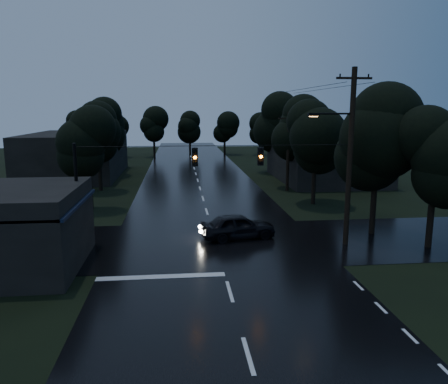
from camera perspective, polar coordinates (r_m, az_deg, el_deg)
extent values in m
plane|color=black|center=(14.87, 3.18, -20.61)|extent=(160.00, 160.00, 0.00)
cube|color=black|center=(43.27, -3.15, 0.44)|extent=(12.00, 120.00, 0.02)
cube|color=black|center=(25.80, -1.09, -6.69)|extent=(60.00, 9.00, 0.02)
cube|color=black|center=(23.37, -25.66, -1.51)|extent=(6.00, 7.00, 0.12)
cube|color=black|center=(22.54, -18.46, -1.42)|extent=(0.30, 7.00, 0.15)
cylinder|color=black|center=(20.20, -20.54, -7.93)|extent=(0.10, 0.10, 3.00)
cylinder|color=black|center=(25.81, -17.27, -3.72)|extent=(0.10, 0.10, 3.00)
cube|color=#E9B05D|center=(21.28, -19.33, -4.11)|extent=(0.06, 1.60, 0.50)
cube|color=#E9B05D|center=(23.84, -17.87, -2.46)|extent=(0.06, 1.20, 0.50)
cube|color=black|center=(49.54, 13.01, 4.06)|extent=(10.00, 14.00, 4.40)
cube|color=black|center=(54.11, -18.77, 4.63)|extent=(10.00, 16.00, 5.00)
cylinder|color=black|center=(25.55, 16.12, 4.19)|extent=(0.30, 0.30, 10.00)
cube|color=black|center=(25.46, 16.65, 14.07)|extent=(2.00, 0.12, 0.12)
cylinder|color=black|center=(25.01, 14.05, 9.90)|extent=(2.20, 0.10, 0.10)
cube|color=black|center=(24.66, 11.60, 9.87)|extent=(0.60, 0.25, 0.18)
cube|color=#FFB266|center=(24.66, 11.59, 9.64)|extent=(0.45, 0.18, 0.03)
cylinder|color=black|center=(42.03, 8.36, 5.20)|extent=(0.30, 0.30, 7.50)
cube|color=black|center=(41.85, 8.48, 9.49)|extent=(2.00, 0.12, 0.12)
cylinder|color=black|center=(24.60, -18.59, -0.92)|extent=(0.18, 0.18, 6.00)
cylinder|color=black|center=(23.70, -0.93, 6.07)|extent=(15.00, 0.03, 0.03)
cube|color=black|center=(23.68, -3.83, 4.58)|extent=(0.32, 0.25, 1.00)
sphere|color=orange|center=(23.53, -3.82, 4.54)|extent=(0.18, 0.18, 0.18)
cube|color=black|center=(24.09, 4.79, 4.67)|extent=(0.32, 0.25, 1.00)
sphere|color=orange|center=(23.94, 4.85, 4.64)|extent=(0.18, 0.18, 0.18)
cylinder|color=black|center=(28.95, 18.86, -2.48)|extent=(0.36, 0.36, 2.80)
sphere|color=black|center=(28.40, 19.28, 4.22)|extent=(4.48, 4.48, 4.48)
sphere|color=black|center=(28.30, 19.43, 6.63)|extent=(4.48, 4.48, 4.48)
sphere|color=black|center=(28.25, 19.58, 9.06)|extent=(4.48, 4.48, 4.48)
cylinder|color=black|center=(27.36, 25.28, -4.07)|extent=(0.36, 0.36, 2.45)
sphere|color=black|center=(26.81, 25.79, 2.10)|extent=(3.92, 3.92, 3.92)
sphere|color=black|center=(26.69, 25.97, 4.33)|extent=(3.92, 3.92, 3.92)
sphere|color=black|center=(26.61, 26.16, 6.57)|extent=(3.92, 3.92, 3.92)
cylinder|color=black|center=(35.81, -17.03, -0.20)|extent=(0.36, 0.36, 2.45)
sphere|color=black|center=(35.39, -17.30, 4.53)|extent=(3.92, 3.92, 3.92)
sphere|color=black|center=(35.30, -17.39, 6.23)|extent=(3.92, 3.92, 3.92)
sphere|color=black|center=(35.24, -17.49, 7.93)|extent=(3.92, 3.92, 3.92)
cylinder|color=black|center=(43.66, -15.86, 1.88)|extent=(0.36, 0.36, 2.62)
sphere|color=black|center=(43.30, -16.08, 6.05)|extent=(4.20, 4.20, 4.20)
sphere|color=black|center=(43.23, -16.15, 7.54)|extent=(4.20, 4.20, 4.20)
sphere|color=black|center=(43.19, -16.23, 9.02)|extent=(4.20, 4.20, 4.20)
cylinder|color=black|center=(53.52, -14.72, 3.60)|extent=(0.36, 0.36, 2.80)
sphere|color=black|center=(53.23, -14.89, 7.23)|extent=(4.48, 4.48, 4.48)
sphere|color=black|center=(53.17, -14.96, 8.52)|extent=(4.48, 4.48, 4.48)
sphere|color=black|center=(53.15, -15.02, 9.82)|extent=(4.48, 4.48, 4.48)
cylinder|color=black|center=(36.83, 11.61, 0.49)|extent=(0.36, 0.36, 2.62)
sphere|color=black|center=(36.41, 11.80, 5.43)|extent=(4.20, 4.20, 4.20)
sphere|color=black|center=(36.33, 11.87, 7.20)|extent=(4.20, 4.20, 4.20)
sphere|color=black|center=(36.28, 11.94, 8.97)|extent=(4.20, 4.20, 4.20)
cylinder|color=black|center=(44.56, 9.27, 2.44)|extent=(0.36, 0.36, 2.80)
sphere|color=black|center=(44.20, 9.40, 6.80)|extent=(4.48, 4.48, 4.48)
sphere|color=black|center=(44.14, 9.45, 8.36)|extent=(4.48, 4.48, 4.48)
sphere|color=black|center=(44.11, 9.50, 9.91)|extent=(4.48, 4.48, 4.48)
cylinder|color=black|center=(54.31, 7.12, 4.06)|extent=(0.36, 0.36, 2.97)
sphere|color=black|center=(54.01, 7.21, 7.87)|extent=(4.76, 4.76, 4.76)
sphere|color=black|center=(53.96, 7.24, 9.22)|extent=(4.76, 4.76, 4.76)
sphere|color=black|center=(53.95, 7.28, 10.58)|extent=(4.76, 4.76, 4.76)
imported|color=black|center=(26.51, 1.84, -4.49)|extent=(4.77, 2.59, 1.54)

